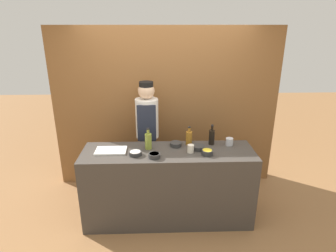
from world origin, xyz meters
name	(u,v)px	position (x,y,z in m)	size (l,w,h in m)	color
ground_plane	(168,217)	(0.00, 0.00, 0.00)	(14.00, 14.00, 0.00)	olive
cabinet_wall	(166,108)	(0.00, 1.01, 1.20)	(3.34, 0.18, 2.40)	brown
counter	(168,185)	(0.00, 0.00, 0.48)	(2.10, 0.62, 0.96)	#3D3833
sauce_bowl_orange	(176,144)	(0.10, 0.15, 0.99)	(0.15, 0.15, 0.05)	#2D2D2D
sauce_bowl_white	(135,153)	(-0.39, -0.09, 0.98)	(0.15, 0.15, 0.05)	#2D2D2D
sauce_bowl_brown	(154,155)	(-0.17, -0.17, 0.99)	(0.14, 0.14, 0.05)	#2D2D2D
sauce_bowl_red	(199,147)	(0.37, 0.04, 0.99)	(0.16, 0.16, 0.05)	#2D2D2D
sauce_bowl_yellow	(207,152)	(0.46, -0.11, 0.99)	(0.14, 0.14, 0.06)	#2D2D2D
cutting_board	(111,151)	(-0.69, 0.02, 0.97)	(0.37, 0.23, 0.02)	white
bottle_oil	(148,141)	(-0.24, 0.08, 1.07)	(0.08, 0.08, 0.27)	olive
bottle_soy	(212,137)	(0.56, 0.19, 1.06)	(0.07, 0.07, 0.26)	black
bottle_amber	(189,138)	(0.27, 0.19, 1.05)	(0.08, 0.08, 0.24)	#9E661E
cup_steel	(229,142)	(0.78, 0.16, 1.01)	(0.09, 0.09, 0.09)	#B7B7BC
cup_cream	(191,149)	(0.27, -0.04, 1.01)	(0.08, 0.08, 0.10)	silver
chef_center	(147,134)	(-0.28, 0.64, 0.93)	(0.32, 0.32, 1.68)	#28282D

